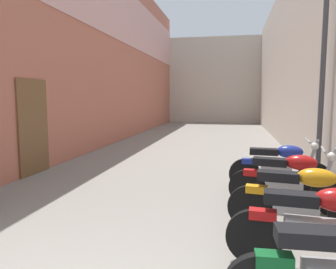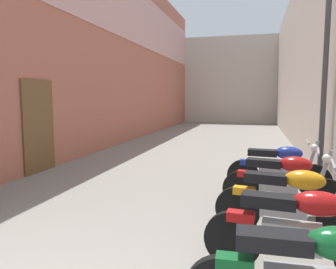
{
  "view_description": "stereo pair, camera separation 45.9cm",
  "coord_description": "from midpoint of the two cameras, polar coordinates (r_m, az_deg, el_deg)",
  "views": [
    {
      "loc": [
        1.36,
        -1.07,
        1.78
      ],
      "look_at": [
        -0.0,
        5.72,
        0.99
      ],
      "focal_mm": 34.48,
      "sensor_mm": 36.0,
      "label": 1
    },
    {
      "loc": [
        1.81,
        -0.96,
        1.78
      ],
      "look_at": [
        -0.0,
        5.72,
        0.99
      ],
      "focal_mm": 34.48,
      "sensor_mm": 36.0,
      "label": 2
    }
  ],
  "objects": [
    {
      "name": "building_far_end",
      "position": [
        24.27,
        7.71,
        9.41
      ],
      "size": [
        9.38,
        2.0,
        6.02
      ],
      "primitive_type": "cube",
      "color": "beige",
      "rests_on": "ground"
    },
    {
      "name": "ground_plane",
      "position": [
        10.38,
        2.41,
        -3.34
      ],
      "size": [
        38.17,
        38.17,
        0.0
      ],
      "primitive_type": "plane",
      "color": "gray"
    },
    {
      "name": "motorcycle_second",
      "position": [
        3.61,
        21.9,
        -14.77
      ],
      "size": [
        1.85,
        0.58,
        1.04
      ],
      "color": "black",
      "rests_on": "ground"
    },
    {
      "name": "motorcycle_third",
      "position": [
        4.47,
        19.72,
        -10.51
      ],
      "size": [
        1.84,
        0.58,
        1.04
      ],
      "color": "black",
      "rests_on": "ground"
    },
    {
      "name": "motorcycle_fifth",
      "position": [
        6.38,
        17.16,
        -5.33
      ],
      "size": [
        1.85,
        0.58,
        1.04
      ],
      "color": "black",
      "rests_on": "ground"
    },
    {
      "name": "motorcycle_fourth",
      "position": [
        5.39,
        18.24,
        -7.54
      ],
      "size": [
        1.84,
        0.58,
        1.04
      ],
      "color": "black",
      "rests_on": "ground"
    },
    {
      "name": "building_left",
      "position": [
        13.17,
        -11.29,
        14.63
      ],
      "size": [
        0.45,
        22.17,
        7.25
      ],
      "color": "#B76651",
      "rests_on": "ground"
    },
    {
      "name": "street_lamp",
      "position": [
        6.91,
        23.47,
        15.09
      ],
      "size": [
        0.79,
        0.18,
        4.94
      ],
      "color": "#47474C",
      "rests_on": "ground"
    },
    {
      "name": "building_right",
      "position": [
        12.31,
        20.21,
        12.5
      ],
      "size": [
        0.45,
        22.17,
        6.28
      ],
      "color": "beige",
      "rests_on": "ground"
    }
  ]
}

